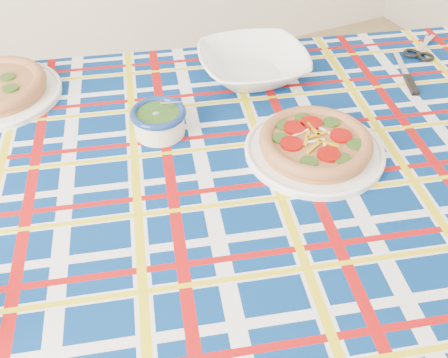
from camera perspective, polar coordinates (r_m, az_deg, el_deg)
name	(u,v)px	position (r m, az deg, el deg)	size (l,w,h in m)	color
dining_table	(233,185)	(1.16, 1.07, -0.74)	(1.88, 1.44, 0.78)	brown
tablecloth	(233,177)	(1.14, 1.08, 0.20)	(1.69, 1.07, 0.11)	navy
main_focaccia_plate	(315,142)	(1.12, 10.40, 4.15)	(0.32, 0.32, 0.06)	#A6683A
pesto_bowl	(159,119)	(1.17, -7.47, 6.80)	(0.13, 0.13, 0.08)	#1C3D10
serving_bowl	(253,65)	(1.38, 3.33, 12.92)	(0.29, 0.29, 0.07)	white
table_knife	(402,65)	(1.52, 19.66, 12.18)	(0.24, 0.02, 0.01)	silver
kitchen_scissors	(425,44)	(1.65, 22.02, 14.11)	(0.20, 0.09, 0.02)	silver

